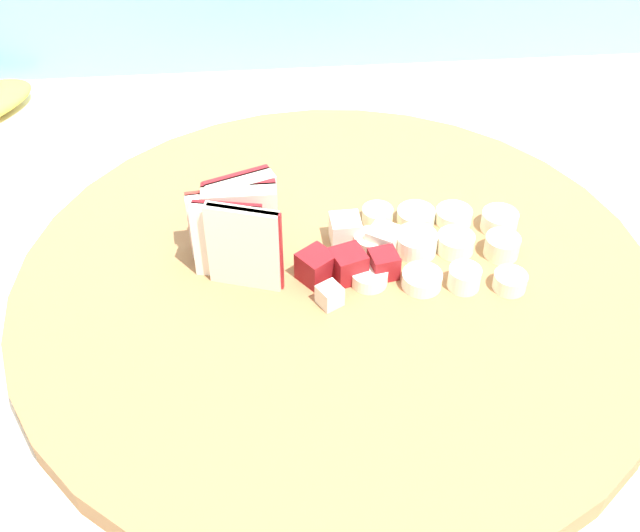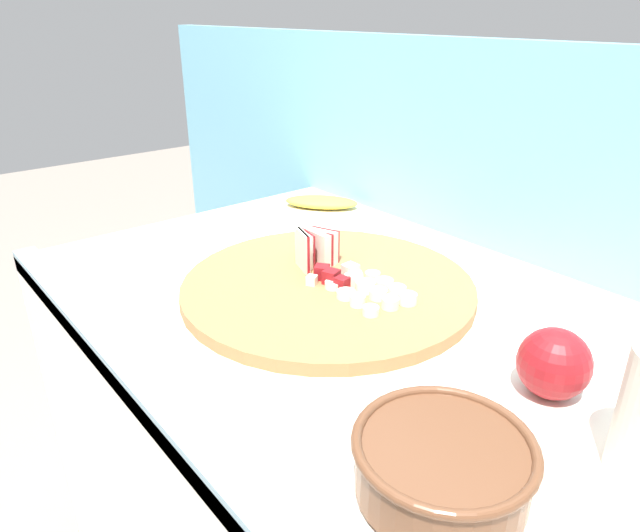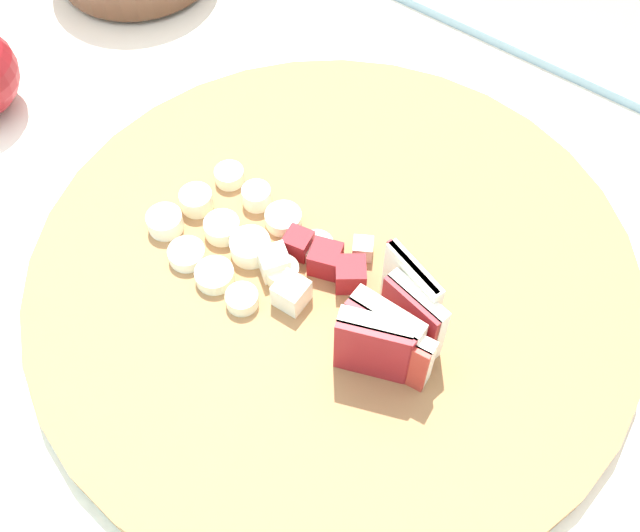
{
  "view_description": "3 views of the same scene",
  "coord_description": "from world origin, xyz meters",
  "views": [
    {
      "loc": [
        -0.15,
        -0.4,
        1.31
      ],
      "look_at": [
        -0.11,
        -0.02,
        0.97
      ],
      "focal_mm": 44.83,
      "sensor_mm": 36.0,
      "label": 1
    },
    {
      "loc": [
        0.5,
        -0.51,
        1.31
      ],
      "look_at": [
        -0.14,
        0.02,
        0.94
      ],
      "focal_mm": 32.15,
      "sensor_mm": 36.0,
      "label": 2
    },
    {
      "loc": [
        -0.27,
        0.25,
        1.41
      ],
      "look_at": [
        -0.09,
        0.0,
        0.94
      ],
      "focal_mm": 43.97,
      "sensor_mm": 36.0,
      "label": 3
    }
  ],
  "objects": [
    {
      "name": "cutting_board",
      "position": [
        -0.1,
        0.0,
        0.92
      ],
      "size": [
        0.45,
        0.45,
        0.02
      ],
      "primitive_type": "cylinder",
      "color": "olive",
      "rests_on": "tiled_countertop"
    },
    {
      "name": "ceramic_bowl",
      "position": [
        0.27,
        -0.18,
        0.95
      ],
      "size": [
        0.16,
        0.16,
        0.06
      ],
      "color": "brown",
      "rests_on": "tiled_countertop"
    },
    {
      "name": "apple_dice_pile",
      "position": [
        -0.09,
        0.01,
        0.94
      ],
      "size": [
        0.08,
        0.08,
        0.02
      ],
      "color": "maroon",
      "rests_on": "cutting_board"
    },
    {
      "name": "banana_slice_rows",
      "position": [
        -0.02,
        0.02,
        0.94
      ],
      "size": [
        0.13,
        0.1,
        0.02
      ],
      "color": "white",
      "rests_on": "cutting_board"
    },
    {
      "name": "tile_backsplash",
      "position": [
        0.0,
        0.36,
        0.63
      ],
      "size": [
        2.4,
        0.04,
        1.27
      ],
      "primitive_type": "cube",
      "color": "#6BADC6",
      "rests_on": "ground"
    },
    {
      "name": "apple_wedge_fan",
      "position": [
        -0.17,
        0.03,
        0.96
      ],
      "size": [
        0.06,
        0.08,
        0.06
      ],
      "color": "maroon",
      "rests_on": "cutting_board"
    },
    {
      "name": "banana_peel",
      "position": [
        -0.43,
        0.26,
        0.93
      ],
      "size": [
        0.17,
        0.16,
        0.02
      ],
      "primitive_type": "ellipsoid",
      "rotation": [
        0.0,
        0.0,
        3.85
      ],
      "color": "gold",
      "rests_on": "tiled_countertop"
    },
    {
      "name": "whole_apple",
      "position": [
        0.25,
        0.03,
        0.95
      ],
      "size": [
        0.08,
        0.08,
        0.08
      ],
      "primitive_type": "sphere",
      "color": "maroon",
      "rests_on": "tiled_countertop"
    }
  ]
}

